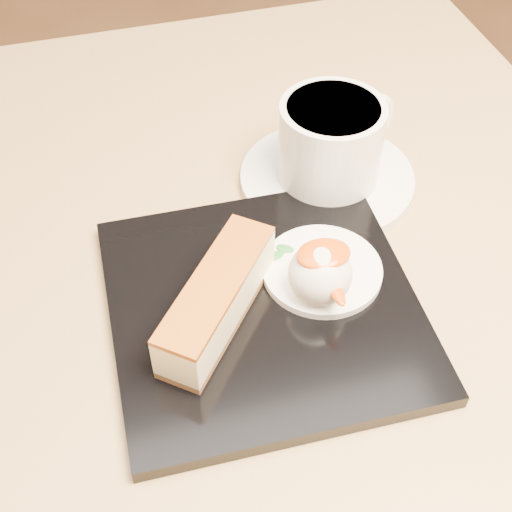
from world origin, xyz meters
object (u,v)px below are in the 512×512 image
object	(u,v)px
coffee_cup	(332,140)
ice_cream_scoop	(320,274)
cheesecake	(217,299)
table	(193,407)
dessert_plate	(263,307)
saucer	(327,179)

from	to	relation	value
coffee_cup	ice_cream_scoop	bearing A→B (deg)	-136.14
cheesecake	table	bearing A→B (deg)	73.01
table	dessert_plate	distance (m)	0.17
ice_cream_scoop	coffee_cup	world-z (taller)	coffee_cup
saucer	ice_cream_scoop	bearing A→B (deg)	-112.62
saucer	coffee_cup	world-z (taller)	coffee_cup
table	ice_cream_scoop	bearing A→B (deg)	-19.16
dessert_plate	cheesecake	xyz separation A→B (m)	(-0.04, -0.01, 0.03)
cheesecake	coffee_cup	bearing A→B (deg)	-5.95
table	ice_cream_scoop	distance (m)	0.22
dessert_plate	saucer	world-z (taller)	dessert_plate
table	saucer	world-z (taller)	saucer
ice_cream_scoop	dessert_plate	bearing A→B (deg)	172.87
saucer	coffee_cup	bearing A→B (deg)	22.88
table	saucer	xyz separation A→B (m)	(0.15, 0.09, 0.16)
table	saucer	bearing A→B (deg)	31.73
dessert_plate	ice_cream_scoop	distance (m)	0.05
dessert_plate	coffee_cup	bearing A→B (deg)	52.26
saucer	coffee_cup	distance (m)	0.04
coffee_cup	dessert_plate	bearing A→B (deg)	-150.62
table	ice_cream_scoop	xyz separation A→B (m)	(0.10, -0.03, 0.19)
ice_cream_scoop	cheesecake	bearing A→B (deg)	-180.00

